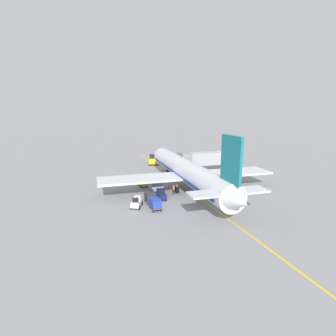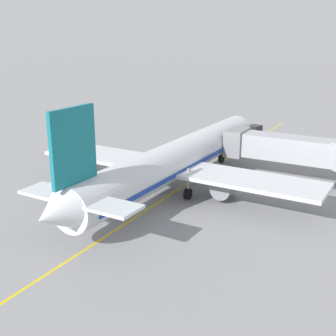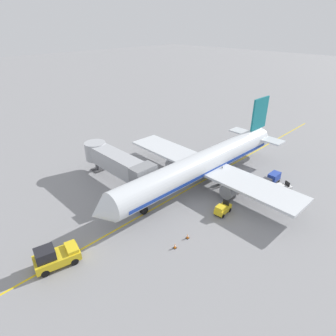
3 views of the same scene
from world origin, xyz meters
name	(u,v)px [view 1 (image 1 of 3)]	position (x,y,z in m)	size (l,w,h in m)	color
ground_plane	(187,189)	(0.00, 0.00, 0.00)	(400.00, 400.00, 0.00)	gray
gate_lead_in_line	(187,189)	(0.00, 0.00, 0.00)	(0.24, 80.00, 0.01)	gold
parked_airliner	(187,171)	(-0.22, -0.11, 3.19)	(30.12, 37.27, 10.63)	silver
jet_bridge	(211,158)	(9.05, 8.91, 3.46)	(14.54, 3.50, 4.98)	#A8AAAF
pushback_tractor	(153,160)	(-0.19, 23.32, 1.10)	(3.12, 4.78, 2.40)	gold
baggage_tug_lead	(143,182)	(-7.05, 4.14, 0.71)	(1.46, 2.59, 1.62)	gold
baggage_tug_trailing	(137,202)	(-10.15, -6.16, 0.71)	(2.14, 2.77, 1.62)	silver
baggage_tug_spare	(161,195)	(-5.88, -3.84, 0.71)	(1.45, 2.58, 1.62)	navy
baggage_cart_front	(150,197)	(-7.96, -5.06, 0.95)	(1.32, 2.91, 1.58)	#4C4C51
baggage_cart_second_in_train	(155,203)	(-7.92, -8.00, 0.95)	(1.32, 2.91, 1.58)	#4C4C51
ground_crew_wing_walker	(174,189)	(-3.28, -2.24, 0.95)	(0.35, 0.71, 1.69)	#232328
safety_cone_nose_left	(134,174)	(-7.09, 13.01, 0.29)	(0.36, 0.36, 0.59)	black
safety_cone_nose_right	(136,176)	(-7.01, 10.84, 0.29)	(0.36, 0.36, 0.59)	black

